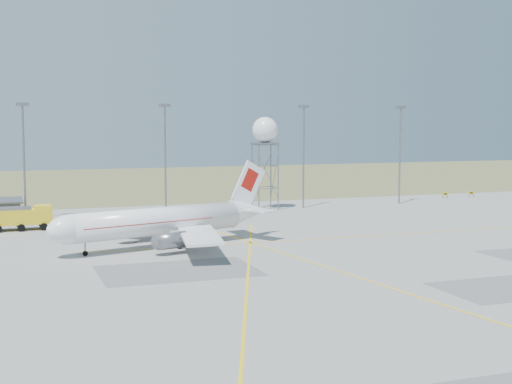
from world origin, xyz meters
name	(u,v)px	position (x,y,z in m)	size (l,w,h in m)	color
ground	(397,285)	(0.00, 0.00, 0.00)	(400.00, 400.00, 0.00)	#A1A19C
grass_strip	(144,181)	(0.00, 140.00, 0.01)	(400.00, 120.00, 0.03)	brown
mast_a	(24,151)	(-35.00, 66.00, 12.07)	(2.20, 0.50, 20.50)	slate
mast_b	(165,149)	(-10.00, 66.00, 12.07)	(2.20, 0.50, 20.50)	slate
mast_c	(304,148)	(18.00, 66.00, 12.07)	(2.20, 0.50, 20.50)	slate
mast_d	(400,146)	(40.00, 66.00, 12.07)	(2.20, 0.50, 20.50)	slate
taxi_sign_near	(445,194)	(55.60, 72.00, 0.89)	(1.60, 0.17, 1.20)	black
taxi_sign_far	(471,193)	(62.60, 72.00, 0.89)	(1.60, 0.17, 1.20)	black
airliner_main	(161,222)	(-18.41, 31.13, 3.52)	(33.25, 31.52, 11.49)	white
radar_tower	(265,158)	(9.91, 66.32, 10.17)	(5.01, 5.01, 18.12)	slate
fire_truck	(22,219)	(-35.89, 53.92, 1.85)	(9.69, 4.05, 3.84)	yellow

